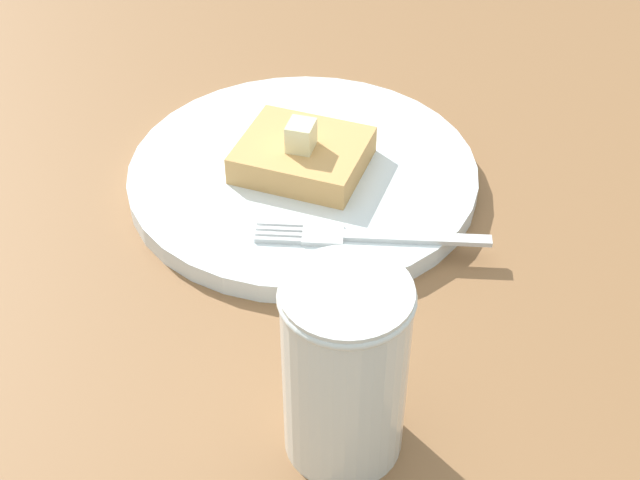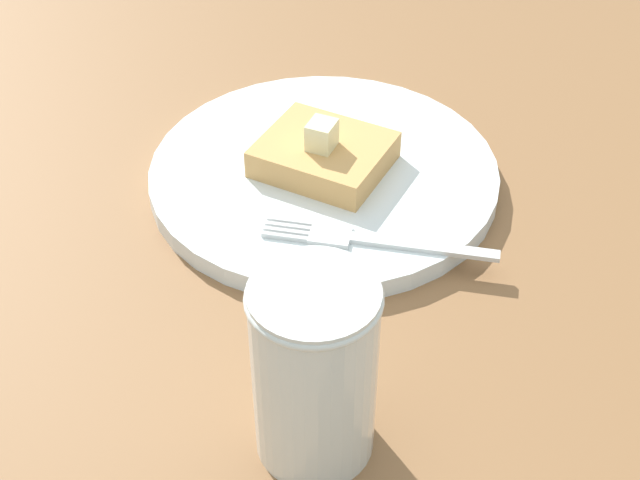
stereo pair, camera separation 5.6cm
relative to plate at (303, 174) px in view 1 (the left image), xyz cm
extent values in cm
cube|color=brown|center=(3.49, -8.14, -2.10)|extent=(110.90, 110.90, 2.46)
cylinder|color=white|center=(0.00, 0.00, -0.12)|extent=(26.12, 26.12, 1.50)
torus|color=#303931|center=(0.00, 0.00, 0.23)|extent=(26.12, 26.12, 0.80)
cube|color=tan|center=(0.00, 0.00, 1.71)|extent=(10.36, 11.13, 2.16)
cube|color=beige|center=(0.57, -0.08, 3.83)|extent=(2.50, 2.35, 2.07)
cube|color=silver|center=(8.31, 7.91, 0.81)|extent=(1.46, 10.03, 0.36)
cube|color=silver|center=(7.95, 1.52, 0.81)|extent=(2.35, 2.92, 0.36)
cube|color=silver|center=(8.61, -1.52, 0.81)|extent=(0.50, 3.21, 0.36)
cube|color=silver|center=(8.06, -1.49, 0.81)|extent=(0.50, 3.21, 0.36)
cube|color=silver|center=(7.51, -1.46, 0.81)|extent=(0.50, 3.21, 0.36)
cube|color=silver|center=(6.96, -1.43, 0.81)|extent=(0.50, 3.21, 0.36)
cylinder|color=#431A06|center=(23.56, 2.69, 3.22)|extent=(6.01, 6.01, 8.18)
cylinder|color=silver|center=(23.56, 2.69, 4.94)|extent=(6.53, 6.53, 11.63)
torus|color=silver|center=(23.56, 2.69, 10.31)|extent=(6.77, 6.77, 0.50)
camera|label=1|loc=(53.77, 1.58, 40.17)|focal=50.00mm
camera|label=2|loc=(53.37, 7.12, 40.17)|focal=50.00mm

